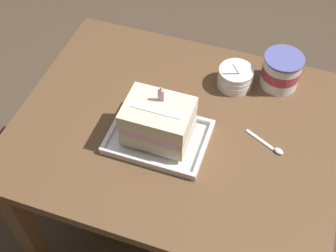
% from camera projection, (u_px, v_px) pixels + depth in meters
% --- Properties ---
extents(ground_plane, '(8.00, 8.00, 0.00)m').
position_uv_depth(ground_plane, '(175.00, 226.00, 1.90)').
color(ground_plane, '#4C3D2D').
extents(dining_table, '(0.99, 0.79, 0.69)m').
position_uv_depth(dining_table, '(177.00, 145.00, 1.44)').
color(dining_table, brown).
rests_on(dining_table, ground_plane).
extents(foil_tray, '(0.29, 0.21, 0.02)m').
position_uv_depth(foil_tray, '(159.00, 138.00, 1.32)').
color(foil_tray, silver).
rests_on(foil_tray, dining_table).
extents(birthday_cake, '(0.19, 0.14, 0.17)m').
position_uv_depth(birthday_cake, '(158.00, 121.00, 1.26)').
color(birthday_cake, beige).
rests_on(birthday_cake, foil_tray).
extents(bowl_stack, '(0.12, 0.12, 0.11)m').
position_uv_depth(bowl_stack, '(235.00, 77.00, 1.44)').
color(bowl_stack, white).
rests_on(bowl_stack, dining_table).
extents(ice_cream_tub, '(0.13, 0.13, 0.11)m').
position_uv_depth(ice_cream_tub, '(281.00, 71.00, 1.43)').
color(ice_cream_tub, white).
rests_on(ice_cream_tub, dining_table).
extents(serving_spoon_near_tray, '(0.13, 0.07, 0.01)m').
position_uv_depth(serving_spoon_near_tray, '(272.00, 148.00, 1.30)').
color(serving_spoon_near_tray, silver).
rests_on(serving_spoon_near_tray, dining_table).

